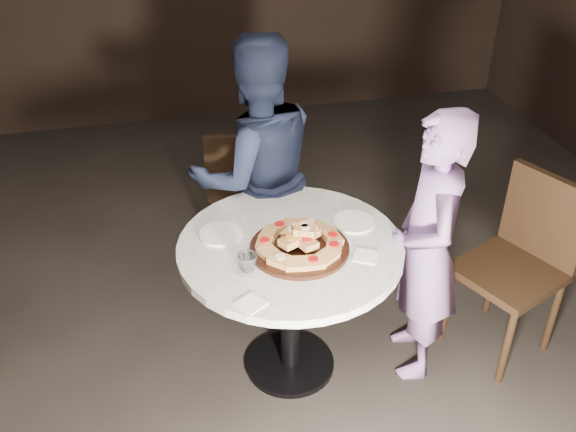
{
  "coord_description": "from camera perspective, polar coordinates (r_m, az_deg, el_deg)",
  "views": [
    {
      "loc": [
        -0.64,
        -2.46,
        2.65
      ],
      "look_at": [
        -0.04,
        0.06,
        0.96
      ],
      "focal_mm": 40.0,
      "sensor_mm": 36.0,
      "label": 1
    }
  ],
  "objects": [
    {
      "name": "plate_left",
      "position": [
        3.21,
        -6.0,
        -1.58
      ],
      "size": [
        0.28,
        0.28,
        0.01
      ],
      "primitive_type": "cylinder",
      "rotation": [
        0.0,
        0.0,
        0.37
      ],
      "color": "white",
      "rests_on": "table"
    },
    {
      "name": "napkin_far",
      "position": [
        3.07,
        6.9,
        -3.57
      ],
      "size": [
        0.15,
        0.15,
        0.01
      ],
      "primitive_type": "cube",
      "rotation": [
        0.0,
        0.0,
        -0.51
      ],
      "color": "white",
      "rests_on": "table"
    },
    {
      "name": "plate_right",
      "position": [
        3.3,
        5.83,
        -0.51
      ],
      "size": [
        0.23,
        0.23,
        0.01
      ],
      "primitive_type": "cylinder",
      "rotation": [
        0.0,
        0.0,
        -0.06
      ],
      "color": "white",
      "rests_on": "table"
    },
    {
      "name": "focaccia_pile",
      "position": [
        3.06,
        1.09,
        -2.19
      ],
      "size": [
        0.43,
        0.42,
        0.11
      ],
      "rotation": [
        0.0,
        0.0,
        0.03
      ],
      "color": "#AF7A43",
      "rests_on": "serving_board"
    },
    {
      "name": "floor",
      "position": [
        3.68,
        0.87,
        -13.14
      ],
      "size": [
        7.0,
        7.0,
        0.0
      ],
      "primitive_type": "plane",
      "color": "black",
      "rests_on": "ground"
    },
    {
      "name": "diner_teal",
      "position": [
        3.3,
        12.19,
        -2.94
      ],
      "size": [
        0.46,
        0.61,
        1.51
      ],
      "primitive_type": "imported",
      "rotation": [
        0.0,
        0.0,
        -1.76
      ],
      "color": "#8066A3",
      "rests_on": "ground"
    },
    {
      "name": "napkin_near",
      "position": [
        2.78,
        -3.28,
        -7.76
      ],
      "size": [
        0.15,
        0.15,
        0.01
      ],
      "primitive_type": "cube",
      "rotation": [
        0.0,
        0.0,
        0.56
      ],
      "color": "white",
      "rests_on": "table"
    },
    {
      "name": "water_glass",
      "position": [
        2.95,
        -3.6,
        -4.13
      ],
      "size": [
        0.1,
        0.1,
        0.09
      ],
      "primitive_type": "imported",
      "rotation": [
        0.0,
        0.0,
        0.09
      ],
      "color": "silver",
      "rests_on": "table"
    },
    {
      "name": "chair_right",
      "position": [
        3.69,
        20.17,
        -3.2
      ],
      "size": [
        0.65,
        0.64,
        1.03
      ],
      "rotation": [
        0.0,
        0.0,
        -1.16
      ],
      "color": "black",
      "rests_on": "ground"
    },
    {
      "name": "table",
      "position": [
        3.22,
        0.2,
        -4.72
      ],
      "size": [
        1.33,
        1.33,
        0.83
      ],
      "rotation": [
        0.0,
        0.0,
        0.22
      ],
      "color": "black",
      "rests_on": "ground"
    },
    {
      "name": "diner_navy",
      "position": [
        3.72,
        -2.86,
        3.69
      ],
      "size": [
        0.89,
        0.74,
        1.67
      ],
      "primitive_type": "imported",
      "rotation": [
        0.0,
        0.0,
        3.28
      ],
      "color": "#141B31",
      "rests_on": "ground"
    },
    {
      "name": "serving_board",
      "position": [
        3.08,
        1.03,
        -2.87
      ],
      "size": [
        0.58,
        0.58,
        0.02
      ],
      "primitive_type": "cylinder",
      "rotation": [
        0.0,
        0.0,
        0.25
      ],
      "color": "black",
      "rests_on": "table"
    },
    {
      "name": "chair_far",
      "position": [
        4.26,
        -4.19,
        3.08
      ],
      "size": [
        0.51,
        0.53,
        0.92
      ],
      "rotation": [
        0.0,
        0.0,
        2.93
      ],
      "color": "black",
      "rests_on": "ground"
    }
  ]
}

